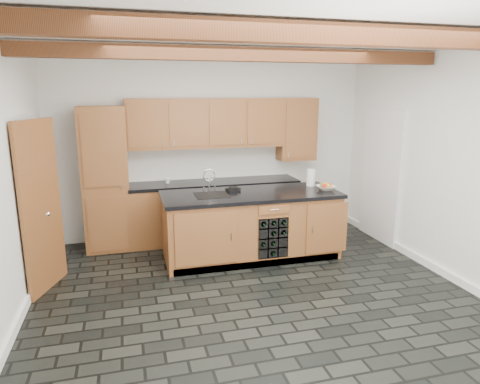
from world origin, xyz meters
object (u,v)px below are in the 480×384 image
at_px(island, 251,225).
at_px(kitchen_scale, 233,189).
at_px(paper_towel, 311,178).
at_px(fruit_bowl, 326,188).

bearing_deg(island, kitchen_scale, 139.23).
height_order(kitchen_scale, paper_towel, paper_towel).
bearing_deg(fruit_bowl, kitchen_scale, 167.58).
height_order(island, paper_towel, paper_towel).
distance_m(kitchen_scale, fruit_bowl, 1.32).
xyz_separation_m(fruit_bowl, paper_towel, (-0.09, 0.32, 0.09)).
relative_size(kitchen_scale, fruit_bowl, 0.84).
height_order(island, kitchen_scale, kitchen_scale).
distance_m(island, fruit_bowl, 1.19).
xyz_separation_m(kitchen_scale, fruit_bowl, (1.29, -0.28, 0.00)).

